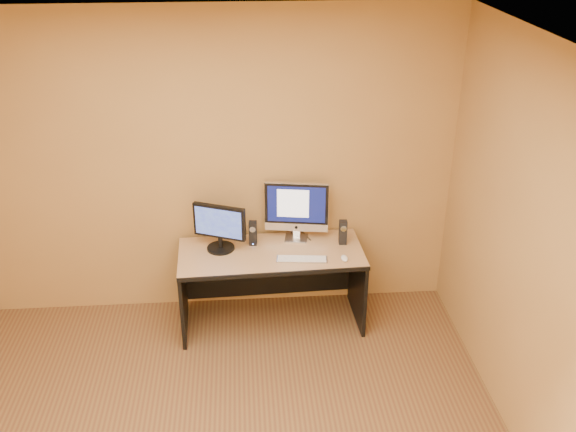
{
  "coord_description": "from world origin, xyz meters",
  "views": [
    {
      "loc": [
        0.23,
        -2.89,
        3.3
      ],
      "look_at": [
        0.58,
        1.53,
        1.07
      ],
      "focal_mm": 40.0,
      "sensor_mm": 36.0,
      "label": 1
    }
  ],
  "objects": [
    {
      "name": "keyboard",
      "position": [
        0.68,
        1.49,
        0.7
      ],
      "size": [
        0.41,
        0.15,
        0.02
      ],
      "primitive_type": "cube",
      "rotation": [
        0.0,
        0.0,
        -0.11
      ],
      "color": "#B6B5BA",
      "rests_on": "desk"
    },
    {
      "name": "speaker_right",
      "position": [
        1.05,
        1.73,
        0.8
      ],
      "size": [
        0.07,
        0.07,
        0.21
      ],
      "primitive_type": null,
      "rotation": [
        0.0,
        0.0,
        -0.05
      ],
      "color": "black",
      "rests_on": "desk"
    },
    {
      "name": "cable_b",
      "position": [
        0.63,
        1.9,
        0.7
      ],
      "size": [
        0.05,
        0.17,
        0.01
      ],
      "primitive_type": "cylinder",
      "rotation": [
        1.57,
        0.0,
        -0.23
      ],
      "color": "black",
      "rests_on": "desk"
    },
    {
      "name": "cable_a",
      "position": [
        0.75,
        1.9,
        0.7
      ],
      "size": [
        0.08,
        0.2,
        0.01
      ],
      "primitive_type": "cylinder",
      "rotation": [
        1.57,
        0.0,
        0.34
      ],
      "color": "black",
      "rests_on": "desk"
    },
    {
      "name": "speaker_left",
      "position": [
        0.31,
        1.78,
        0.8
      ],
      "size": [
        0.07,
        0.07,
        0.21
      ],
      "primitive_type": null,
      "rotation": [
        0.0,
        0.0,
        -0.11
      ],
      "color": "black",
      "rests_on": "desk"
    },
    {
      "name": "imac",
      "position": [
        0.67,
        1.84,
        0.95
      ],
      "size": [
        0.56,
        0.28,
        0.52
      ],
      "primitive_type": null,
      "rotation": [
        0.0,
        0.0,
        -0.17
      ],
      "color": "silver",
      "rests_on": "desk"
    },
    {
      "name": "second_monitor",
      "position": [
        0.04,
        1.71,
        0.89
      ],
      "size": [
        0.5,
        0.38,
        0.39
      ],
      "primitive_type": null,
      "rotation": [
        0.0,
        0.0,
        -0.39
      ],
      "color": "black",
      "rests_on": "desk"
    },
    {
      "name": "ceiling",
      "position": [
        0.0,
        0.0,
        2.6
      ],
      "size": [
        4.0,
        4.0,
        0.0
      ],
      "primitive_type": "plane",
      "color": "white",
      "rests_on": "walls"
    },
    {
      "name": "mouse",
      "position": [
        1.02,
        1.46,
        0.71
      ],
      "size": [
        0.06,
        0.1,
        0.03
      ],
      "primitive_type": "ellipsoid",
      "rotation": [
        0.0,
        0.0,
        0.03
      ],
      "color": "white",
      "rests_on": "desk"
    },
    {
      "name": "walls",
      "position": [
        0.0,
        0.0,
        1.3
      ],
      "size": [
        4.0,
        4.0,
        2.6
      ],
      "primitive_type": null,
      "color": "#A37A41",
      "rests_on": "ground"
    },
    {
      "name": "desk",
      "position": [
        0.45,
        1.63,
        0.35
      ],
      "size": [
        1.52,
        0.71,
        0.69
      ],
      "primitive_type": null,
      "rotation": [
        0.0,
        0.0,
        0.04
      ],
      "color": "tan",
      "rests_on": "ground"
    }
  ]
}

